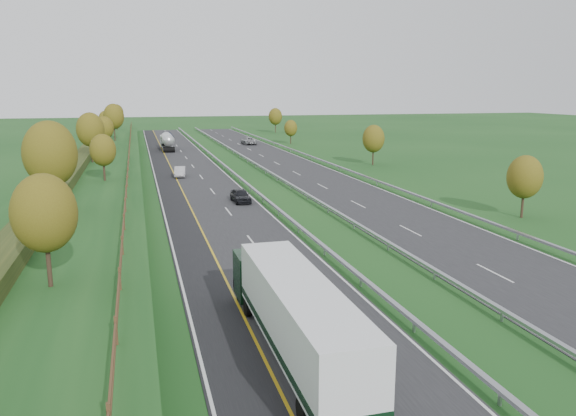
% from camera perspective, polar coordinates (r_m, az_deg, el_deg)
% --- Properties ---
extents(ground, '(400.00, 400.00, 0.00)m').
position_cam_1_polar(ground, '(77.32, -3.49, 2.91)').
color(ground, '#184519').
rests_on(ground, ground).
extents(near_carriageway, '(10.50, 200.00, 0.04)m').
position_cam_1_polar(near_carriageway, '(81.05, -9.77, 3.19)').
color(near_carriageway, '#232326').
rests_on(near_carriageway, ground).
extents(far_carriageway, '(10.50, 200.00, 0.04)m').
position_cam_1_polar(far_carriageway, '(84.16, 1.50, 3.67)').
color(far_carriageway, '#232326').
rests_on(far_carriageway, ground).
extents(hard_shoulder, '(3.00, 200.00, 0.04)m').
position_cam_1_polar(hard_shoulder, '(80.80, -12.42, 3.06)').
color(hard_shoulder, black).
rests_on(hard_shoulder, ground).
extents(lane_markings, '(26.75, 200.00, 0.01)m').
position_cam_1_polar(lane_markings, '(81.76, -5.29, 3.41)').
color(lane_markings, silver).
rests_on(lane_markings, near_carriageway).
extents(embankment_left, '(12.00, 200.00, 2.00)m').
position_cam_1_polar(embankment_left, '(80.79, -19.02, 3.39)').
color(embankment_left, '#184519').
rests_on(embankment_left, ground).
extents(hedge_left, '(2.20, 180.00, 1.10)m').
position_cam_1_polar(hedge_left, '(80.76, -20.51, 4.39)').
color(hedge_left, '#233214').
rests_on(hedge_left, embankment_left).
extents(fence_left, '(0.12, 189.06, 1.20)m').
position_cam_1_polar(fence_left, '(79.97, -15.90, 4.75)').
color(fence_left, '#422B19').
rests_on(fence_left, embankment_left).
extents(median_barrier_near, '(0.32, 200.00, 0.71)m').
position_cam_1_polar(median_barrier_near, '(81.68, -5.79, 3.79)').
color(median_barrier_near, '#979AA0').
rests_on(median_barrier_near, ground).
extents(median_barrier_far, '(0.32, 200.00, 0.71)m').
position_cam_1_polar(median_barrier_far, '(82.65, -2.30, 3.93)').
color(median_barrier_far, '#979AA0').
rests_on(median_barrier_far, ground).
extents(outer_barrier_far, '(0.32, 200.00, 0.71)m').
position_cam_1_polar(outer_barrier_far, '(85.91, 5.22, 4.19)').
color(outer_barrier_far, '#979AA0').
rests_on(outer_barrier_far, ground).
extents(trees_left, '(6.64, 164.30, 7.66)m').
position_cam_1_polar(trees_left, '(76.86, -19.18, 7.01)').
color(trees_left, '#2D2116').
rests_on(trees_left, embankment_left).
extents(trees_far, '(8.45, 118.60, 7.12)m').
position_cam_1_polar(trees_far, '(115.45, 3.73, 7.97)').
color(trees_far, '#2D2116').
rests_on(trees_far, ground).
extents(box_lorry, '(2.58, 16.28, 4.06)m').
position_cam_1_polar(box_lorry, '(25.23, 0.45, -10.53)').
color(box_lorry, black).
rests_on(box_lorry, near_carriageway).
extents(road_tanker, '(2.40, 11.22, 3.46)m').
position_cam_1_polar(road_tanker, '(118.52, -12.16, 6.67)').
color(road_tanker, silver).
rests_on(road_tanker, near_carriageway).
extents(car_dark_near, '(1.93, 4.36, 1.46)m').
position_cam_1_polar(car_dark_near, '(61.27, -4.85, 1.28)').
color(car_dark_near, black).
rests_on(car_dark_near, near_carriageway).
extents(car_silver_mid, '(1.94, 4.41, 1.41)m').
position_cam_1_polar(car_silver_mid, '(80.89, -10.92, 3.65)').
color(car_silver_mid, '#B3B2B7').
rests_on(car_silver_mid, near_carriageway).
extents(car_small_far, '(2.65, 5.44, 1.52)m').
position_cam_1_polar(car_small_far, '(148.33, -12.09, 7.24)').
color(car_small_far, '#14203F').
rests_on(car_small_far, near_carriageway).
extents(car_oncoming, '(2.94, 6.00, 1.64)m').
position_cam_1_polar(car_oncoming, '(128.58, -4.02, 6.84)').
color(car_oncoming, '#9C9DA1').
rests_on(car_oncoming, far_carriageway).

